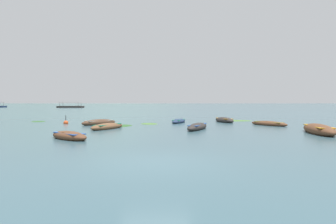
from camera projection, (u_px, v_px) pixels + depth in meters
ground_plane at (151, 103)px, 1505.71m from camera, size 6000.00×6000.00×0.00m
mountain_1 at (31, 77)px, 2354.72m from camera, size 1859.82×1859.82×438.93m
mountain_2 at (107, 75)px, 2354.92m from camera, size 1648.81×1648.81×478.28m
rowboat_0 at (197, 127)px, 21.24m from camera, size 2.68×4.15×0.60m
rowboat_1 at (224, 120)px, 29.06m from camera, size 1.82×3.72×0.65m
rowboat_2 at (107, 127)px, 21.60m from camera, size 2.76×3.78×0.57m
rowboat_3 at (179, 121)px, 28.26m from camera, size 2.22×3.57×0.50m
rowboat_5 at (99, 123)px, 25.74m from camera, size 3.34×3.37×0.63m
rowboat_6 at (319, 130)px, 18.31m from camera, size 2.38×4.78×0.80m
rowboat_7 at (269, 124)px, 24.84m from camera, size 2.76×3.67×0.50m
rowboat_8 at (69, 136)px, 15.54m from camera, size 3.02×3.00×0.55m
ferry_1 at (70, 107)px, 114.03m from camera, size 11.08×5.40×2.54m
mooring_buoy at (66, 123)px, 26.69m from camera, size 0.46×0.46×0.96m
weed_patch_0 at (238, 121)px, 31.18m from camera, size 3.26×1.89×0.14m
weed_patch_1 at (231, 121)px, 31.51m from camera, size 2.86×3.23×0.14m
weed_patch_2 at (101, 122)px, 28.88m from camera, size 3.05×3.45×0.14m
weed_patch_3 at (118, 126)px, 24.08m from camera, size 3.39×3.91×0.14m
weed_patch_4 at (149, 124)px, 26.57m from camera, size 2.23×2.40×0.14m
weed_patch_5 at (38, 122)px, 29.88m from camera, size 2.04×2.09×0.14m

